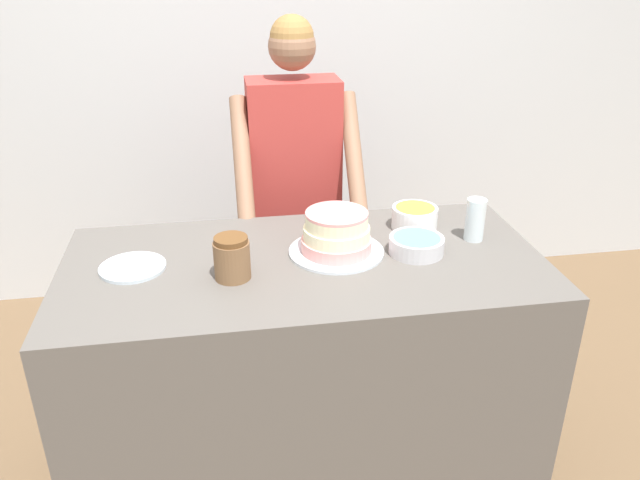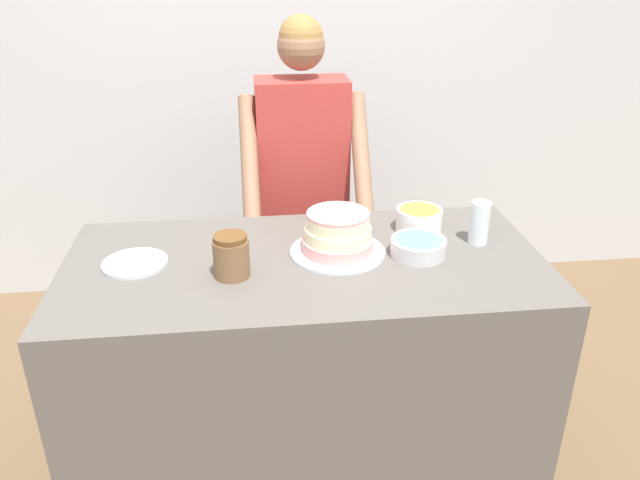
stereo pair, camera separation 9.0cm
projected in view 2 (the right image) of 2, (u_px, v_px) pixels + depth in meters
name	position (u px, v px, depth m)	size (l,w,h in m)	color
wall_back	(277.00, 62.00, 3.32)	(10.00, 0.05, 2.60)	silver
counter	(306.00, 367.00, 2.32)	(1.64, 0.80, 0.89)	#5B5651
person_baker	(303.00, 170.00, 2.72)	(0.53, 0.45, 1.62)	#2D2D38
cake	(338.00, 235.00, 2.14)	(0.33, 0.33, 0.15)	silver
frosting_bowl_blue	(418.00, 246.00, 2.15)	(0.19, 0.19, 0.06)	silver
frosting_bowl_orange	(419.00, 219.00, 2.33)	(0.17, 0.17, 0.08)	white
drinking_glass	(479.00, 223.00, 2.22)	(0.07, 0.07, 0.16)	silver
ceramic_plate	(135.00, 263.00, 2.09)	(0.22, 0.22, 0.01)	silver
stoneware_jar	(231.00, 256.00, 2.00)	(0.12, 0.12, 0.14)	brown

